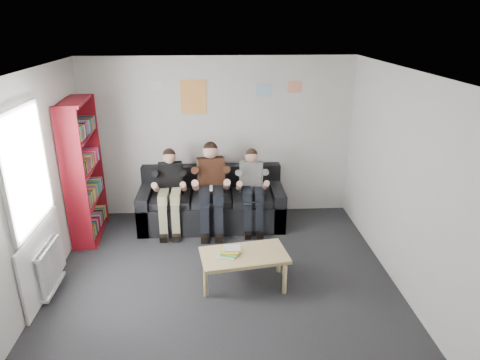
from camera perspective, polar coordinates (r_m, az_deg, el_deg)
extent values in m
plane|color=black|center=(5.57, -2.23, -15.06)|extent=(5.00, 5.00, 0.00)
plane|color=white|center=(4.54, -2.72, 13.70)|extent=(5.00, 5.00, 0.00)
plane|color=silver|center=(7.26, -2.83, 5.59)|extent=(4.50, 0.00, 4.50)
plane|color=silver|center=(2.78, -1.38, -22.84)|extent=(4.50, 0.00, 4.50)
plane|color=silver|center=(5.36, -27.26, -2.49)|extent=(0.00, 5.00, 5.00)
plane|color=silver|center=(5.41, 22.12, -1.46)|extent=(0.00, 5.00, 5.00)
cube|color=black|center=(7.19, -3.75, -4.17)|extent=(2.36, 0.96, 0.45)
cube|color=black|center=(7.36, -3.83, 0.29)|extent=(2.36, 0.21, 0.46)
cube|color=black|center=(7.24, -12.38, -3.60)|extent=(0.19, 0.96, 0.64)
cube|color=black|center=(7.22, 4.86, -3.25)|extent=(0.19, 0.96, 0.64)
cube|color=black|center=(7.00, -3.81, -2.40)|extent=(1.97, 0.66, 0.11)
cube|color=maroon|center=(6.89, -20.16, 1.10)|extent=(0.33, 0.98, 2.17)
cube|color=tan|center=(5.55, 0.54, -10.01)|extent=(1.10, 0.60, 0.04)
cylinder|color=tan|center=(5.45, -4.61, -13.45)|extent=(0.05, 0.05, 0.39)
cylinder|color=tan|center=(5.51, 5.97, -13.08)|extent=(0.05, 0.05, 0.39)
cylinder|color=tan|center=(5.86, -4.53, -10.73)|extent=(0.05, 0.05, 0.39)
cylinder|color=tan|center=(5.92, 5.21, -10.42)|extent=(0.05, 0.05, 0.39)
cube|color=silver|center=(5.48, -1.74, -10.10)|extent=(0.22, 0.16, 0.02)
cube|color=#51C345|center=(5.50, -1.51, -9.76)|extent=(0.22, 0.16, 0.02)
cube|color=yellow|center=(5.52, -1.29, -9.42)|extent=(0.22, 0.16, 0.02)
cube|color=silver|center=(5.54, -1.07, -9.09)|extent=(0.22, 0.16, 0.02)
cube|color=black|center=(7.04, -9.22, 0.26)|extent=(0.38, 0.28, 0.54)
sphere|color=tan|center=(6.88, -9.43, 3.06)|extent=(0.21, 0.21, 0.21)
sphere|color=black|center=(6.89, -9.43, 3.36)|extent=(0.20, 0.20, 0.20)
cube|color=#98926C|center=(6.85, -9.35, -2.09)|extent=(0.34, 0.44, 0.14)
cube|color=#98926C|center=(6.80, -9.34, -5.47)|extent=(0.33, 0.13, 0.56)
cube|color=black|center=(6.85, -9.27, -7.41)|extent=(0.33, 0.25, 0.10)
cube|color=#4D2619|center=(7.00, -3.87, 0.66)|extent=(0.43, 0.32, 0.61)
sphere|color=tan|center=(6.83, -3.96, 3.85)|extent=(0.24, 0.24, 0.24)
sphere|color=black|center=(6.83, -3.96, 4.19)|extent=(0.23, 0.23, 0.23)
cube|color=black|center=(6.78, -3.84, -2.00)|extent=(0.39, 0.50, 0.16)
cube|color=black|center=(6.71, -3.77, -5.57)|extent=(0.37, 0.15, 0.56)
cube|color=black|center=(6.76, -3.73, -7.52)|extent=(0.37, 0.28, 0.11)
cube|color=white|center=(6.62, -3.87, -1.07)|extent=(0.04, 0.15, 0.04)
cube|color=silver|center=(7.02, 1.50, 0.42)|extent=(0.37, 0.27, 0.53)
sphere|color=tan|center=(6.87, 1.56, 3.14)|extent=(0.20, 0.20, 0.20)
sphere|color=black|center=(6.87, 1.55, 3.43)|extent=(0.20, 0.20, 0.20)
cube|color=black|center=(6.84, 1.68, -1.86)|extent=(0.33, 0.43, 0.14)
cube|color=black|center=(6.79, 1.80, -5.20)|extent=(0.32, 0.13, 0.56)
cube|color=black|center=(6.85, 1.82, -7.15)|extent=(0.32, 0.24, 0.09)
cylinder|color=white|center=(5.70, -24.95, -12.08)|extent=(0.06, 0.06, 0.60)
cylinder|color=white|center=(5.76, -24.67, -11.66)|extent=(0.06, 0.06, 0.60)
cylinder|color=white|center=(5.82, -24.40, -11.25)|extent=(0.06, 0.06, 0.60)
cylinder|color=white|center=(5.89, -24.14, -10.84)|extent=(0.06, 0.06, 0.60)
cylinder|color=white|center=(5.95, -23.88, -10.45)|extent=(0.06, 0.06, 0.60)
cylinder|color=white|center=(6.01, -23.63, -10.06)|extent=(0.06, 0.06, 0.60)
cylinder|color=white|center=(6.08, -23.39, -9.68)|extent=(0.06, 0.06, 0.60)
cylinder|color=white|center=(6.14, -23.15, -9.30)|extent=(0.06, 0.06, 0.60)
cube|color=white|center=(6.06, -23.62, -12.91)|extent=(0.10, 0.64, 0.04)
cube|color=white|center=(5.79, -24.42, -8.26)|extent=(0.10, 0.64, 0.04)
cube|color=white|center=(5.43, -26.80, 1.26)|extent=(0.02, 1.00, 1.30)
cube|color=white|center=(5.26, -27.90, 8.24)|extent=(0.05, 1.12, 0.06)
cube|color=white|center=(5.66, -25.59, -5.22)|extent=(0.05, 1.12, 0.06)
cube|color=white|center=(5.90, -24.80, -9.78)|extent=(0.03, 1.30, 0.90)
cube|color=#EAD152|center=(7.11, -6.21, 10.94)|extent=(0.42, 0.01, 0.55)
cube|color=#3D8AD0|center=(7.13, 3.23, 11.87)|extent=(0.25, 0.01, 0.20)
cube|color=#CE4084|center=(7.19, 7.29, 12.22)|extent=(0.22, 0.01, 0.18)
cube|color=silver|center=(7.13, -11.21, 12.33)|extent=(0.20, 0.01, 0.14)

